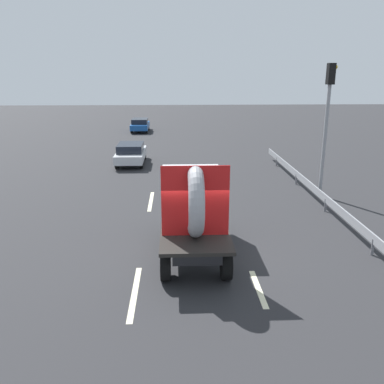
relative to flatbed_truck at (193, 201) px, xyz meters
name	(u,v)px	position (x,y,z in m)	size (l,w,h in m)	color
ground_plane	(201,257)	(0.23, -0.80, -1.62)	(120.00, 120.00, 0.00)	#28282B
flatbed_truck	(193,201)	(0.00, 0.00, 0.00)	(2.02, 4.85, 3.20)	black
distant_sedan	(131,153)	(-3.34, 12.90, -0.93)	(1.70, 3.96, 1.29)	black
traffic_light	(327,112)	(6.26, 5.59, 2.27)	(0.42, 0.36, 5.99)	gray
guardrail	(310,185)	(5.72, 5.50, -1.09)	(0.10, 16.96, 0.71)	gray
lane_dash_left_near	(135,292)	(-1.67, -2.86, -1.62)	(2.82, 0.16, 0.01)	beige
lane_dash_left_far	(151,201)	(-1.67, 5.06, -1.62)	(2.82, 0.16, 0.01)	beige
lane_dash_right_near	(258,288)	(1.67, -2.79, -1.62)	(2.01, 0.16, 0.01)	beige
lane_dash_right_far	(223,197)	(1.67, 5.63, -1.62)	(2.55, 0.16, 0.01)	beige
oncoming_car	(140,125)	(-3.90, 27.26, -0.96)	(1.63, 3.79, 1.24)	black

